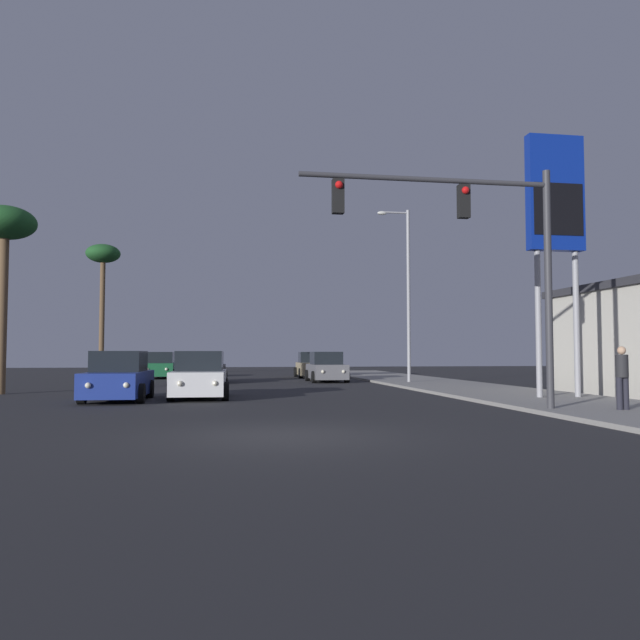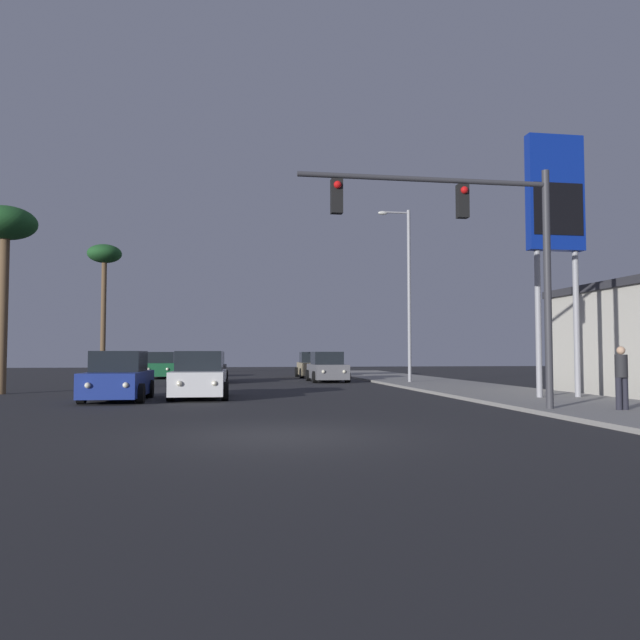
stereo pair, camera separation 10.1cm
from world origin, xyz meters
name	(u,v)px [view 2 (the right image)]	position (x,y,z in m)	size (l,w,h in m)	color
ground_plane	(281,436)	(0.00, 0.00, 0.00)	(120.00, 120.00, 0.00)	#28282B
sidewalk_right	(508,394)	(9.50, 10.00, 0.06)	(5.00, 60.00, 0.12)	gray
car_black	(209,369)	(-1.86, 22.47, 0.76)	(2.04, 4.33, 1.68)	black
car_tan	(313,366)	(4.77, 28.75, 0.76)	(2.04, 4.34, 1.68)	tan
car_white	(199,377)	(-1.94, 10.56, 0.76)	(2.04, 4.34, 1.68)	silver
car_grey	(327,368)	(4.68, 22.44, 0.76)	(2.04, 4.32, 1.68)	slate
car_blue	(118,378)	(-4.62, 9.81, 0.76)	(2.04, 4.34, 1.68)	navy
car_green	(161,366)	(-5.00, 28.90, 0.76)	(2.04, 4.33, 1.68)	#195933
traffic_light_mast	(479,237)	(5.62, 3.53, 4.71)	(6.96, 0.36, 6.50)	#38383D
street_lamp	(407,286)	(8.34, 19.13, 5.12)	(1.74, 0.24, 9.00)	#99999E
gas_station_sign	(555,207)	(10.14, 7.51, 6.62)	(2.00, 0.42, 9.00)	#99999E
pedestrian_on_sidewalk	(621,375)	(9.26, 2.87, 1.03)	(0.34, 0.32, 1.67)	#23232D
palm_tree_near	(5,232)	(-9.71, 14.00, 6.43)	(2.40, 2.40, 7.44)	brown
palm_tree_far	(104,262)	(-9.56, 34.00, 8.16)	(2.40, 2.40, 9.39)	brown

